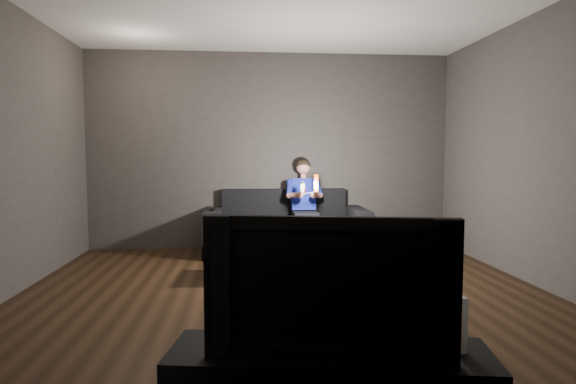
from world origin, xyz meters
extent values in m
plane|color=black|center=(0.00, 0.00, 0.00)|extent=(5.00, 5.00, 0.00)
cube|color=#393532|center=(0.00, 2.50, 1.35)|extent=(5.00, 0.04, 2.70)
cube|color=#393532|center=(0.00, -2.50, 1.35)|extent=(5.00, 0.04, 2.70)
cube|color=#393532|center=(2.50, 0.00, 1.35)|extent=(0.04, 5.00, 2.70)
cube|color=black|center=(0.17, 2.10, 0.09)|extent=(2.14, 0.92, 0.18)
cube|color=black|center=(-0.25, 2.00, 0.30)|extent=(0.83, 0.65, 0.22)
cube|color=black|center=(0.60, 2.00, 0.30)|extent=(0.83, 0.65, 0.22)
cube|color=black|center=(0.17, 2.45, 0.62)|extent=(1.71, 0.21, 0.42)
cube|color=black|center=(-0.79, 2.10, 0.29)|extent=(0.21, 0.92, 0.58)
cube|color=black|center=(1.13, 2.10, 0.29)|extent=(0.21, 0.92, 0.58)
cube|color=black|center=(0.41, 1.98, 0.48)|extent=(0.32, 0.40, 0.15)
cube|color=navy|center=(0.41, 2.19, 0.77)|extent=(0.32, 0.23, 0.44)
cube|color=yellow|center=(0.41, 2.10, 0.83)|extent=(0.10, 0.10, 0.11)
cube|color=#D41F47|center=(0.41, 2.10, 0.83)|extent=(0.06, 0.06, 0.07)
cylinder|color=tan|center=(0.41, 2.19, 1.01)|extent=(0.07, 0.07, 0.06)
sphere|color=tan|center=(0.41, 2.19, 1.13)|extent=(0.19, 0.19, 0.19)
ellipsoid|color=black|center=(0.41, 2.20, 1.15)|extent=(0.20, 0.20, 0.17)
cylinder|color=navy|center=(0.22, 2.12, 0.84)|extent=(0.08, 0.24, 0.20)
cylinder|color=navy|center=(0.61, 2.12, 0.84)|extent=(0.08, 0.24, 0.20)
cylinder|color=tan|center=(0.28, 1.95, 0.80)|extent=(0.15, 0.25, 0.11)
cylinder|color=tan|center=(0.56, 1.95, 0.80)|extent=(0.15, 0.25, 0.11)
sphere|color=tan|center=(0.34, 1.85, 0.79)|extent=(0.09, 0.09, 0.09)
sphere|color=tan|center=(0.50, 1.85, 0.79)|extent=(0.09, 0.09, 0.09)
cylinder|color=tan|center=(0.33, 1.77, 0.25)|extent=(0.09, 0.09, 0.36)
cylinder|color=tan|center=(0.50, 1.77, 0.25)|extent=(0.09, 0.09, 0.36)
cube|color=#ED3000|center=(0.50, 1.63, 0.95)|extent=(0.06, 0.09, 0.22)
cube|color=maroon|center=(0.50, 1.60, 1.01)|extent=(0.04, 0.01, 0.03)
cylinder|color=white|center=(0.50, 1.60, 0.93)|extent=(0.02, 0.01, 0.02)
ellipsoid|color=white|center=(0.34, 1.63, 0.90)|extent=(0.09, 0.11, 0.16)
cylinder|color=black|center=(0.34, 1.60, 0.96)|extent=(0.03, 0.01, 0.03)
cube|color=black|center=(-0.79, 2.05, 0.60)|extent=(0.04, 0.17, 0.03)
cube|color=black|center=(-0.79, 2.10, 0.62)|extent=(0.02, 0.02, 0.00)
cube|color=black|center=(-0.12, 0.87, 0.34)|extent=(1.01, 0.55, 0.04)
cube|color=black|center=(-0.57, 0.67, 0.16)|extent=(0.05, 0.05, 0.31)
cube|color=black|center=(0.33, 0.67, 0.16)|extent=(0.05, 0.05, 0.31)
cube|color=black|center=(-0.57, 1.08, 0.16)|extent=(0.05, 0.05, 0.31)
cube|color=black|center=(0.33, 1.08, 0.16)|extent=(0.05, 0.05, 0.31)
imported|color=black|center=(-0.02, -2.27, 0.77)|extent=(1.01, 0.33, 0.58)
cube|color=white|center=(0.51, -2.27, 0.60)|extent=(0.06, 0.18, 0.23)
camera|label=1|loc=(-0.37, -4.21, 1.30)|focal=30.00mm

